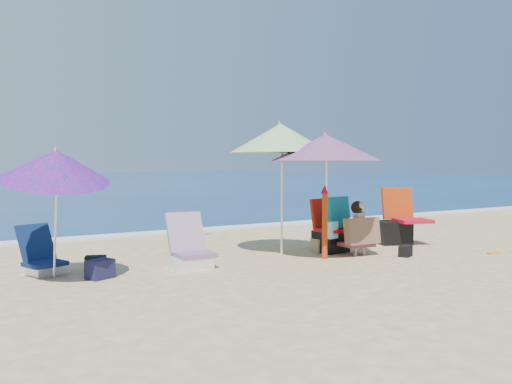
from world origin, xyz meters
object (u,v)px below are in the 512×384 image
umbrella_striped (280,138)px  chair_rainbow (190,253)px  umbrella_turquoise (326,148)px  furled_umbrella (325,218)px  umbrella_blue (56,165)px  chair_navy (44,261)px  camp_chair_left (396,227)px  camp_chair_right (331,232)px  person_center (360,229)px

umbrella_striped → chair_rainbow: size_ratio=2.81×
umbrella_turquoise → furled_umbrella: size_ratio=1.70×
umbrella_striped → umbrella_blue: umbrella_striped is taller
umbrella_blue → chair_navy: (-0.02, 0.81, -1.34)m
umbrella_blue → camp_chair_left: (6.30, 0.27, -1.20)m
umbrella_blue → camp_chair_left: size_ratio=1.72×
chair_navy → chair_rainbow: chair_rainbow is taller
umbrella_striped → chair_rainbow: (-1.78, -0.21, -1.75)m
umbrella_turquoise → umbrella_blue: size_ratio=1.10×
umbrella_striped → camp_chair_right: (0.91, -0.25, -1.61)m
chair_rainbow → person_center: bearing=-11.3°
chair_rainbow → camp_chair_right: size_ratio=0.82×
umbrella_turquoise → umbrella_striped: bearing=115.7°
chair_rainbow → umbrella_striped: bearing=6.8°
furled_umbrella → umbrella_blue: bearing=175.2°
camp_chair_left → camp_chair_right: (-1.70, -0.13, 0.03)m
umbrella_blue → person_center: (4.76, -0.39, -1.08)m
umbrella_turquoise → umbrella_striped: (-0.36, 0.75, 0.17)m
furled_umbrella → chair_navy: bearing=164.3°
chair_navy → umbrella_striped: bearing=-6.4°
furled_umbrella → camp_chair_left: bearing=15.3°
umbrella_blue → chair_rainbow: 2.33m
umbrella_striped → camp_chair_right: size_ratio=2.30×
umbrella_turquoise → camp_chair_right: umbrella_turquoise is taller
chair_navy → camp_chair_right: bearing=-8.2°
furled_umbrella → chair_navy: (-4.08, 1.15, -0.48)m
umbrella_striped → person_center: 2.02m
umbrella_striped → person_center: umbrella_striped is taller
umbrella_blue → chair_rainbow: umbrella_blue is taller
umbrella_striped → camp_chair_right: umbrella_striped is taller
chair_navy → person_center: bearing=-14.0°
camp_chair_right → furled_umbrella: bearing=-138.2°
umbrella_striped → camp_chair_left: (2.61, -0.12, -1.64)m
umbrella_turquoise → furled_umbrella: (0.00, 0.02, -1.14)m
chair_rainbow → umbrella_blue: bearing=-174.6°
furled_umbrella → camp_chair_right: furled_umbrella is taller
furled_umbrella → camp_chair_right: 0.79m
chair_navy → camp_chair_left: size_ratio=0.75×
umbrella_turquoise → camp_chair_right: (0.54, 0.50, -1.44)m
umbrella_blue → camp_chair_left: 6.42m
umbrella_turquoise → person_center: (0.71, -0.03, -1.35)m
chair_navy → umbrella_turquoise: bearing=-16.0°
camp_chair_left → chair_rainbow: bearing=-178.8°
chair_rainbow → camp_chair_left: bearing=1.2°
camp_chair_left → furled_umbrella: bearing=-164.7°
umbrella_blue → chair_rainbow: bearing=5.4°
camp_chair_left → umbrella_turquoise: bearing=-164.3°
chair_navy → camp_chair_right: (4.62, -0.67, 0.17)m
chair_navy → umbrella_blue: bearing=-88.3°
umbrella_turquoise → chair_navy: (-4.08, 1.17, -1.61)m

